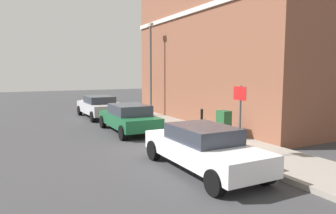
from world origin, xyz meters
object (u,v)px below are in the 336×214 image
Objects in this scene: car_white at (203,147)px; car_silver at (99,106)px; lamppost at (151,65)px; bollard_near_cabinet at (202,119)px; car_green at (129,117)px; street_sign at (240,110)px; utility_cabinet at (224,125)px.

car_silver is at bearing -0.66° from car_white.
lamppost is at bearing -16.50° from car_white.
lamppost is at bearing 89.61° from bollard_near_cabinet.
lamppost is (2.91, 3.88, 2.59)m from car_green.
car_white is 1.95m from street_sign.
utility_cabinet is 1.78m from bollard_near_cabinet.
car_white is 3.90× the size of utility_cabinet.
lamppost reaches higher than street_sign.
bollard_near_cabinet is (2.91, -7.31, -0.02)m from car_silver.
street_sign reaches higher than utility_cabinet.
street_sign reaches higher than car_white.
lamppost is (0.14, 7.64, 2.62)m from utility_cabinet.
car_silver is 1.94× the size of street_sign.
street_sign is (-1.23, -2.41, 0.98)m from utility_cabinet.
car_green is at bearing 179.25° from car_silver.
street_sign is (1.58, -11.51, 0.93)m from car_silver.
bollard_near_cabinet is (0.10, 1.78, 0.02)m from utility_cabinet.
utility_cabinet is at bearing 62.97° from street_sign.
street_sign is 10.28m from lamppost.
bollard_near_cabinet is 0.45× the size of street_sign.
car_green is 3.82× the size of utility_cabinet.
street_sign is at bearing -97.77° from lamppost.
bollard_near_cabinet is 6.41m from lamppost.
lamppost reaches higher than car_green.
car_green is 0.99× the size of car_silver.
car_green reaches higher than utility_cabinet.
car_green is 4.67m from utility_cabinet.
lamppost reaches higher than car_silver.
street_sign is (1.54, -6.17, 0.95)m from car_green.
car_silver is 9.52m from utility_cabinet.
street_sign is (1.66, 0.35, 0.96)m from car_white.
car_green is 5.50m from lamppost.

